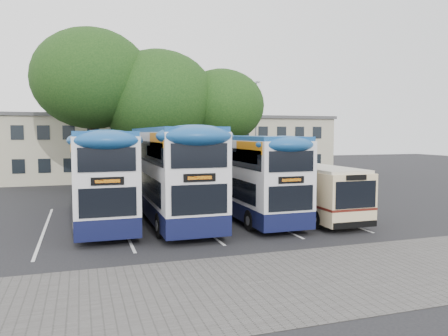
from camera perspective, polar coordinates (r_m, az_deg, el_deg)
The scene contains 12 objects.
ground at distance 19.42m, azimuth 10.31°, elevation -8.73°, with size 120.00×120.00×0.00m, color black.
paving_strip at distance 14.28m, azimuth 12.91°, elevation -13.65°, with size 40.00×6.00×0.01m, color #595654.
bay_lines at distance 22.67m, azimuth -4.30°, elevation -6.73°, with size 14.12×11.00×0.01m.
depot_building at distance 44.53m, azimuth -6.47°, elevation 2.88°, with size 32.40×8.40×6.20m.
lamp_post at distance 39.55m, azimuth 4.20°, elevation 5.49°, with size 0.25×1.05×9.06m.
tree_left at distance 34.29m, azimuth -16.90°, elevation 11.06°, with size 8.68×8.68×12.14m.
tree_mid at distance 34.29m, azimuth -8.60°, elevation 8.83°, with size 8.87×8.87×10.80m.
tree_right at distance 34.97m, azimuth -0.35°, elevation 8.09°, with size 6.82×6.82×9.51m.
bus_dd_left at distance 22.65m, azimuth -15.76°, elevation -0.54°, with size 2.63×10.85×4.52m.
bus_dd_mid at distance 22.43m, azimuth -6.97°, elevation -0.20°, with size 2.74×11.28×4.70m.
bus_dd_right at distance 23.24m, azimuth 2.95°, elevation -0.56°, with size 2.50×10.32×4.30m.
bus_single at distance 24.00m, azimuth 10.35°, elevation -2.38°, with size 2.36×9.30×2.77m.
Camera 1 is at (-9.08, -16.58, 4.45)m, focal length 35.00 mm.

